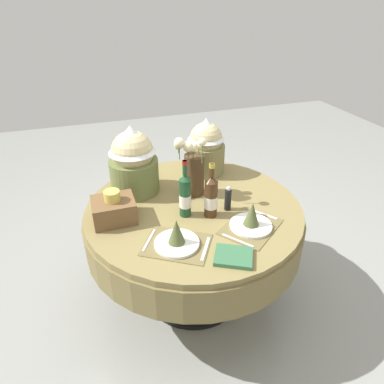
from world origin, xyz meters
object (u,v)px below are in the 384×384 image
dining_table (194,225)px  gift_tub_back_right (206,144)px  place_setting_left (177,238)px  wine_bottle_centre (185,195)px  book_on_table (233,256)px  flower_vase (193,168)px  place_setting_right (251,220)px  gift_tub_back_left (133,158)px  woven_basket_side_left (114,209)px  pepper_mill (228,199)px  wine_bottle_left (211,196)px

dining_table → gift_tub_back_right: gift_tub_back_right is taller
place_setting_left → wine_bottle_centre: wine_bottle_centre is taller
dining_table → book_on_table: bearing=-86.0°
flower_vase → place_setting_right: bearing=-66.6°
dining_table → gift_tub_back_right: 0.60m
wine_bottle_centre → gift_tub_back_left: 0.46m
dining_table → flower_vase: flower_vase is taller
book_on_table → woven_basket_side_left: 0.74m
book_on_table → flower_vase: bearing=117.7°
book_on_table → gift_tub_back_left: size_ratio=0.41×
place_setting_right → gift_tub_back_left: gift_tub_back_left is taller
wine_bottle_centre → pepper_mill: (0.26, -0.02, -0.06)m
gift_tub_back_left → woven_basket_side_left: (-0.18, -0.30, -0.17)m
dining_table → gift_tub_back_right: size_ratio=3.35×
dining_table → place_setting_right: place_setting_right is taller
gift_tub_back_right → gift_tub_back_left: bearing=-167.8°
dining_table → woven_basket_side_left: (-0.49, 0.00, 0.22)m
place_setting_left → woven_basket_side_left: 0.44m
flower_vase → book_on_table: bearing=-90.3°
flower_vase → gift_tub_back_left: (-0.35, 0.16, 0.05)m
dining_table → woven_basket_side_left: size_ratio=5.68×
wine_bottle_left → wine_bottle_centre: bearing=160.2°
pepper_mill → book_on_table: size_ratio=0.85×
place_setting_left → place_setting_right: 0.44m
wine_bottle_centre → pepper_mill: size_ratio=2.22×
dining_table → wine_bottle_left: 0.32m
place_setting_right → place_setting_left: bearing=-177.1°
place_setting_right → flower_vase: flower_vase is taller
flower_vase → pepper_mill: size_ratio=2.71×
place_setting_right → gift_tub_back_left: (-0.55, 0.62, 0.19)m
wine_bottle_left → book_on_table: 0.41m
flower_vase → gift_tub_back_right: (0.19, 0.28, 0.03)m
gift_tub_back_left → place_setting_right: bearing=-48.4°
wine_bottle_left → gift_tub_back_right: bearing=73.0°
place_setting_left → wine_bottle_left: wine_bottle_left is taller
pepper_mill → place_setting_right: bearing=-75.9°
wine_bottle_left → gift_tub_back_right: gift_tub_back_right is taller
wine_bottle_centre → gift_tub_back_right: bearing=58.2°
gift_tub_back_left → wine_bottle_left: bearing=-49.3°
gift_tub_back_left → gift_tub_back_right: (0.54, 0.12, -0.02)m
wine_bottle_left → pepper_mill: wine_bottle_left is taller
place_setting_left → gift_tub_back_left: gift_tub_back_left is taller
wine_bottle_left → gift_tub_back_left: size_ratio=0.75×
place_setting_right → wine_bottle_centre: wine_bottle_centre is taller
wine_bottle_centre → book_on_table: (0.12, -0.44, -0.12)m
place_setting_right → pepper_mill: (-0.05, 0.21, 0.03)m
place_setting_right → book_on_table: place_setting_right is taller
dining_table → flower_vase: size_ratio=3.15×
woven_basket_side_left → place_setting_left: bearing=-50.3°
place_setting_left → wine_bottle_centre: 0.30m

